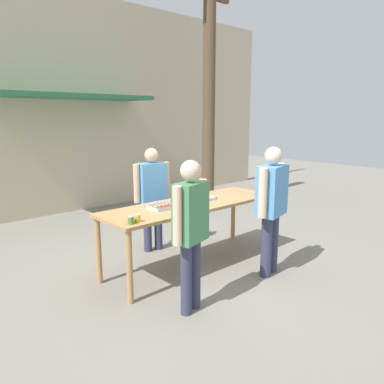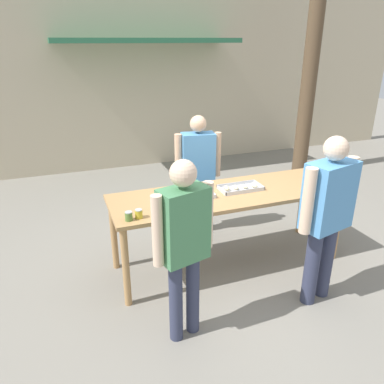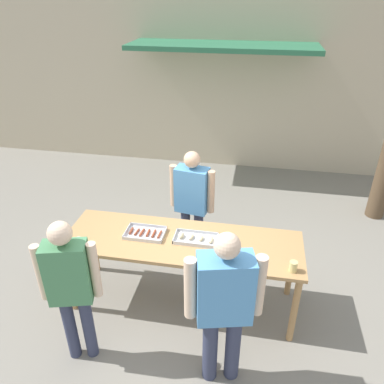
# 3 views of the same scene
# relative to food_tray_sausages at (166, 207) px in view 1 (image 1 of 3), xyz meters

# --- Properties ---
(ground_plane) EXTENTS (24.00, 24.00, 0.00)m
(ground_plane) POSITION_rel_food_tray_sausages_xyz_m (0.42, -0.03, -0.90)
(ground_plane) COLOR gray
(building_facade_back) EXTENTS (12.00, 1.11, 4.50)m
(building_facade_back) POSITION_rel_food_tray_sausages_xyz_m (0.42, 3.95, 1.36)
(building_facade_back) COLOR beige
(building_facade_back) RESTS_ON ground
(serving_table) EXTENTS (2.59, 0.82, 0.88)m
(serving_table) POSITION_rel_food_tray_sausages_xyz_m (0.42, -0.03, -0.11)
(serving_table) COLOR tan
(serving_table) RESTS_ON ground
(food_tray_sausages) EXTENTS (0.44, 0.29, 0.04)m
(food_tray_sausages) POSITION_rel_food_tray_sausages_xyz_m (0.00, 0.00, 0.00)
(food_tray_sausages) COLOR silver
(food_tray_sausages) RESTS_ON serving_table
(food_tray_buns) EXTENTS (0.47, 0.25, 0.06)m
(food_tray_buns) POSITION_rel_food_tray_sausages_xyz_m (0.57, 0.00, 0.01)
(food_tray_buns) COLOR silver
(food_tray_buns) RESTS_ON serving_table
(condiment_jar_mustard) EXTENTS (0.07, 0.07, 0.09)m
(condiment_jar_mustard) POSITION_rel_food_tray_sausages_xyz_m (-0.74, -0.33, 0.03)
(condiment_jar_mustard) COLOR #567A38
(condiment_jar_mustard) RESTS_ON serving_table
(condiment_jar_ketchup) EXTENTS (0.07, 0.07, 0.09)m
(condiment_jar_ketchup) POSITION_rel_food_tray_sausages_xyz_m (-0.64, -0.31, 0.03)
(condiment_jar_ketchup) COLOR gold
(condiment_jar_ketchup) RESTS_ON serving_table
(beer_cup) EXTENTS (0.08, 0.08, 0.11)m
(beer_cup) POSITION_rel_food_tray_sausages_xyz_m (1.58, -0.32, 0.04)
(beer_cup) COLOR #DBC67A
(beer_cup) RESTS_ON serving_table
(person_server_behind_table) EXTENTS (0.58, 0.29, 1.57)m
(person_server_behind_table) POSITION_rel_food_tray_sausages_xyz_m (0.38, 0.81, 0.03)
(person_server_behind_table) COLOR #333851
(person_server_behind_table) RESTS_ON ground
(person_customer_holding_hotdog) EXTENTS (0.54, 0.30, 1.61)m
(person_customer_holding_hotdog) POSITION_rel_food_tray_sausages_xyz_m (-0.42, -0.94, 0.06)
(person_customer_holding_hotdog) COLOR #333851
(person_customer_holding_hotdog) RESTS_ON ground
(person_customer_with_cup) EXTENTS (0.66, 0.36, 1.66)m
(person_customer_with_cup) POSITION_rel_food_tray_sausages_xyz_m (0.97, -0.92, 0.08)
(person_customer_with_cup) COLOR #333851
(person_customer_with_cup) RESTS_ON ground
(utility_pole) EXTENTS (1.10, 0.28, 5.10)m
(utility_pole) POSITION_rel_food_tray_sausages_xyz_m (3.12, 2.39, 1.71)
(utility_pole) COLOR brown
(utility_pole) RESTS_ON ground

